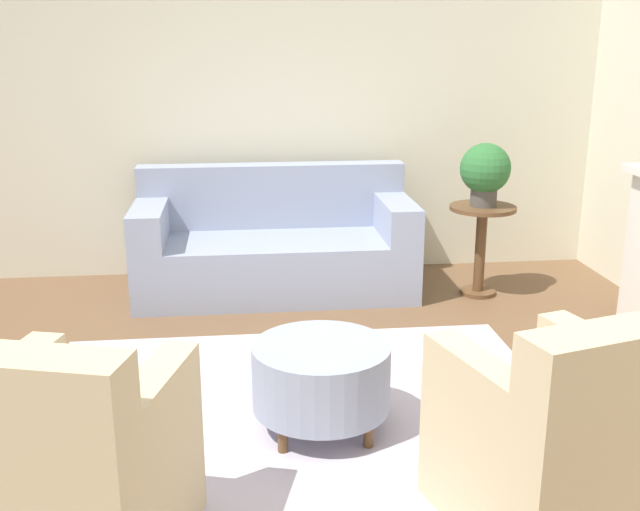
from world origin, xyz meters
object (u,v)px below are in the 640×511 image
object	(u,v)px
armchair_left	(70,476)
side_table	(481,236)
armchair_right	(557,446)
potted_plant_on_side_table	(485,171)
couch	(275,248)
ottoman_table	(321,376)

from	to	relation	value
armchair_left	side_table	distance (m)	3.71
armchair_right	potted_plant_on_side_table	bearing A→B (deg)	77.75
couch	ottoman_table	bearing A→B (deg)	-87.05
armchair_left	side_table	size ratio (longest dim) A/B	1.37
couch	ottoman_table	size ratio (longest dim) A/B	3.06
side_table	ottoman_table	bearing A→B (deg)	-126.57
couch	potted_plant_on_side_table	bearing A→B (deg)	-10.00
couch	armchair_left	size ratio (longest dim) A/B	2.20
armchair_right	armchair_left	bearing A→B (deg)	180.00
armchair_right	potted_plant_on_side_table	size ratio (longest dim) A/B	2.03
couch	potted_plant_on_side_table	xyz separation A→B (m)	(1.53, -0.27, 0.61)
potted_plant_on_side_table	armchair_right	bearing A→B (deg)	-102.25
armchair_right	side_table	size ratio (longest dim) A/B	1.37
potted_plant_on_side_table	side_table	bearing A→B (deg)	0.00
side_table	potted_plant_on_side_table	world-z (taller)	potted_plant_on_side_table
ottoman_table	potted_plant_on_side_table	world-z (taller)	potted_plant_on_side_table
armchair_left	armchair_right	xyz separation A→B (m)	(1.81, 0.00, 0.00)
armchair_left	ottoman_table	distance (m)	1.35
couch	side_table	bearing A→B (deg)	-10.00
couch	side_table	size ratio (longest dim) A/B	3.02
ottoman_table	potted_plant_on_side_table	bearing A→B (deg)	53.43
armchair_left	ottoman_table	size ratio (longest dim) A/B	1.39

